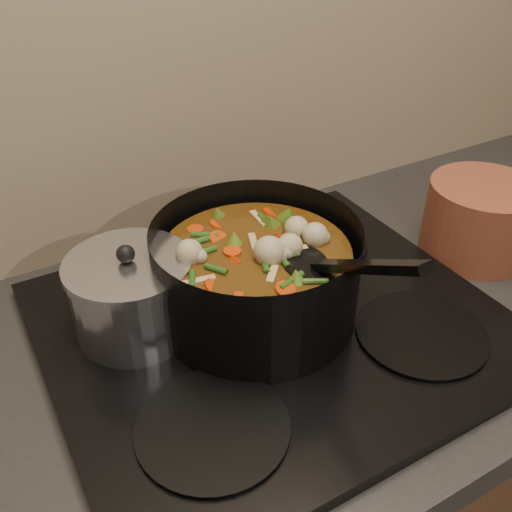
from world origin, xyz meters
TOP-DOWN VIEW (x-y plane):
  - counter at (0.00, 1.93)m, footprint 2.64×0.64m
  - stovetop at (0.00, 1.93)m, footprint 0.62×0.54m
  - stockpot at (-0.01, 1.95)m, footprint 0.32×0.40m
  - saucepan at (-0.17, 2.01)m, footprint 0.17×0.17m
  - terracotta_crock at (0.41, 1.93)m, footprint 0.22×0.22m

SIDE VIEW (x-z plane):
  - counter at x=0.00m, z-range 0.00..0.91m
  - stovetop at x=0.00m, z-range 0.91..0.93m
  - terracotta_crock at x=0.41m, z-range 0.91..1.04m
  - saucepan at x=-0.17m, z-range 0.92..1.06m
  - stockpot at x=-0.01m, z-range 0.89..1.10m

